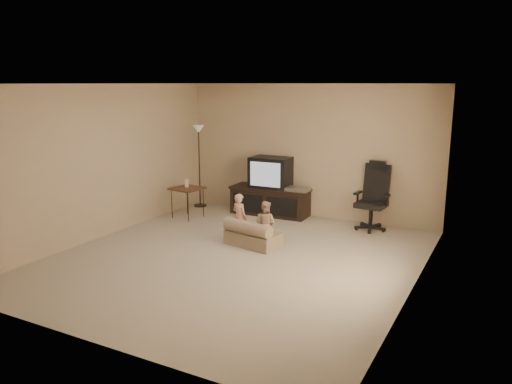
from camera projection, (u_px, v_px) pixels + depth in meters
floor at (236, 258)px, 7.29m from camera, size 5.50×5.50×0.00m
room_shell at (235, 155)px, 6.96m from camera, size 5.50×5.50×5.50m
tv_stand at (271, 191)px, 9.64m from camera, size 1.59×0.62×1.12m
office_chair at (373, 205)px, 8.67m from camera, size 0.60×0.63×1.19m
side_table at (187, 189)px, 9.39m from camera, size 0.59×0.59×0.79m
floor_lamp at (199, 148)px, 10.12m from camera, size 0.26×0.26×1.67m
child_sofa at (252, 236)px, 7.81m from camera, size 0.93×0.63×0.42m
toddler_left at (240, 218)px, 7.99m from camera, size 0.34×0.29×0.79m
toddler_right at (265, 224)px, 7.78m from camera, size 0.36×0.22×0.73m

